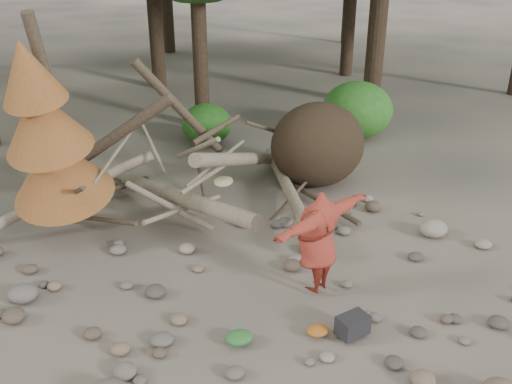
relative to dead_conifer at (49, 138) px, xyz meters
name	(u,v)px	position (x,y,z in m)	size (l,w,h in m)	color
ground	(273,311)	(3.12, -3.37, -2.11)	(120.00, 120.00, 0.00)	#514C44
deadfall_pile	(295,150)	(5.13, 0.87, -1.16)	(8.55, 5.24, 3.30)	#332619
dead_conifer	(49,138)	(0.00, 0.00, 0.00)	(2.06, 2.16, 4.35)	#4C3F30
bush_mid	(207,124)	(3.92, 4.43, -1.55)	(1.40, 1.40, 1.12)	#28651D
bush_right	(357,110)	(8.12, 3.63, -1.31)	(2.00, 2.00, 1.60)	#327825
frisbee_thrower	(318,242)	(3.96, -3.10, -1.14)	(2.82, 1.53, 2.18)	maroon
backpack	(352,328)	(4.04, -4.32, -1.96)	(0.46, 0.31, 0.31)	black
cloth_green	(239,340)	(2.38, -3.97, -2.04)	(0.41, 0.34, 0.15)	#2A692A
cloth_orange	(318,333)	(3.55, -4.16, -2.05)	(0.34, 0.28, 0.13)	#9D571B
boulder_mid_right	(434,228)	(6.94, -2.06, -1.95)	(0.55, 0.50, 0.33)	gray
boulder_mid_left	(23,294)	(-0.68, -1.87, -1.97)	(0.48, 0.43, 0.29)	#675F57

